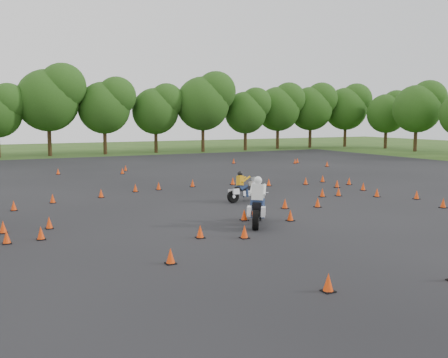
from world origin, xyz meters
TOP-DOWN VIEW (x-y plane):
  - ground at (0.00, 0.00)m, footprint 140.00×140.00m
  - asphalt_pad at (0.00, 6.00)m, footprint 62.00×62.00m
  - treeline at (2.79, 34.89)m, footprint 86.86×32.69m
  - traffic_cones at (0.03, 5.95)m, footprint 35.99×33.06m
  - rider_yellow at (1.05, 3.66)m, footprint 2.08×0.79m
  - rider_white at (-1.25, -1.42)m, footprint 2.10×2.57m

SIDE VIEW (x-z plane):
  - ground at x=0.00m, z-range 0.00..0.00m
  - asphalt_pad at x=0.00m, z-range 0.01..0.01m
  - traffic_cones at x=0.03m, z-range 0.01..0.46m
  - rider_yellow at x=1.05m, z-range 0.00..1.58m
  - rider_white at x=-1.25m, z-range 0.00..1.99m
  - treeline at x=2.79m, z-range -0.80..10.02m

